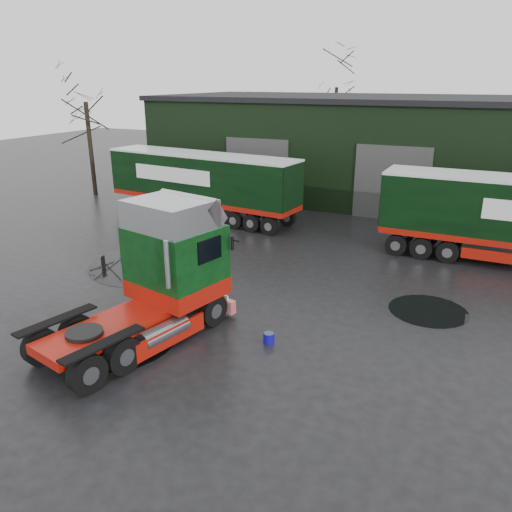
{
  "coord_description": "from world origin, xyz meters",
  "views": [
    {
      "loc": [
        6.66,
        -13.21,
        7.31
      ],
      "look_at": [
        -0.02,
        1.07,
        1.7
      ],
      "focal_mm": 35.0,
      "sensor_mm": 36.0,
      "label": 1
    }
  ],
  "objects_px": {
    "hero_tractor": "(129,279)",
    "trailer_left": "(201,186)",
    "tree_back_a": "(335,110)",
    "tree_left": "(89,129)",
    "wash_bucket": "(269,338)",
    "warehouse": "(411,148)"
  },
  "relations": [
    {
      "from": "warehouse",
      "to": "tree_back_a",
      "type": "distance_m",
      "value": 12.9
    },
    {
      "from": "hero_tractor",
      "to": "tree_left",
      "type": "xyz_separation_m",
      "value": [
        -14.94,
        15.0,
        2.24
      ]
    },
    {
      "from": "hero_tractor",
      "to": "tree_back_a",
      "type": "xyz_separation_m",
      "value": [
        -3.94,
        33.0,
        2.74
      ]
    },
    {
      "from": "warehouse",
      "to": "trailer_left",
      "type": "relative_size",
      "value": 2.82
    },
    {
      "from": "warehouse",
      "to": "tree_back_a",
      "type": "bearing_deg",
      "value": 128.66
    },
    {
      "from": "trailer_left",
      "to": "warehouse",
      "type": "bearing_deg",
      "value": -37.1
    },
    {
      "from": "warehouse",
      "to": "hero_tractor",
      "type": "relative_size",
      "value": 5.0
    },
    {
      "from": "warehouse",
      "to": "hero_tractor",
      "type": "distance_m",
      "value": 23.38
    },
    {
      "from": "hero_tractor",
      "to": "tree_back_a",
      "type": "relative_size",
      "value": 0.68
    },
    {
      "from": "trailer_left",
      "to": "hero_tractor",
      "type": "bearing_deg",
      "value": -150.85
    },
    {
      "from": "hero_tractor",
      "to": "wash_bucket",
      "type": "bearing_deg",
      "value": 38.1
    },
    {
      "from": "tree_back_a",
      "to": "hero_tractor",
      "type": "bearing_deg",
      "value": -83.19
    },
    {
      "from": "trailer_left",
      "to": "wash_bucket",
      "type": "distance_m",
      "value": 14.57
    },
    {
      "from": "hero_tractor",
      "to": "trailer_left",
      "type": "distance_m",
      "value": 14.1
    },
    {
      "from": "warehouse",
      "to": "wash_bucket",
      "type": "height_order",
      "value": "warehouse"
    },
    {
      "from": "trailer_left",
      "to": "tree_left",
      "type": "bearing_deg",
      "value": 84.54
    },
    {
      "from": "tree_left",
      "to": "tree_back_a",
      "type": "relative_size",
      "value": 0.89
    },
    {
      "from": "hero_tractor",
      "to": "warehouse",
      "type": "bearing_deg",
      "value": 92.97
    },
    {
      "from": "warehouse",
      "to": "hero_tractor",
      "type": "height_order",
      "value": "warehouse"
    },
    {
      "from": "hero_tractor",
      "to": "tree_left",
      "type": "relative_size",
      "value": 0.76
    },
    {
      "from": "trailer_left",
      "to": "tree_back_a",
      "type": "height_order",
      "value": "tree_back_a"
    },
    {
      "from": "trailer_left",
      "to": "tree_left",
      "type": "height_order",
      "value": "tree_left"
    }
  ]
}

